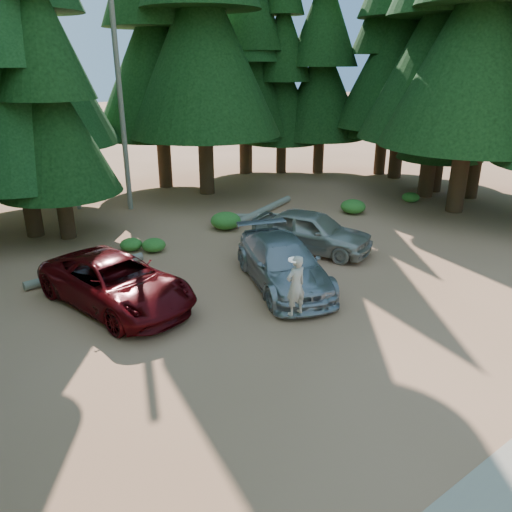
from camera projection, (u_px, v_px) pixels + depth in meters
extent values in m
plane|color=#9D6642|center=(330.00, 338.00, 12.98)|extent=(160.00, 160.00, 0.00)
cylinder|color=slate|center=(118.00, 78.00, 22.04)|extent=(0.24, 0.24, 12.00)
cylinder|color=slate|center=(65.00, 102.00, 22.42)|extent=(0.20, 0.20, 10.00)
imported|color=#50060A|center=(116.00, 282.00, 14.46)|extent=(3.51, 5.66, 1.46)
imported|color=#9DA0A5|center=(283.00, 263.00, 15.79)|extent=(3.72, 5.52, 1.48)
imported|color=#ACA598|center=(311.00, 231.00, 18.66)|extent=(3.53, 4.90, 1.55)
imported|color=beige|center=(296.00, 285.00, 12.83)|extent=(0.60, 0.40, 1.64)
cylinder|color=white|center=(295.00, 260.00, 12.61)|extent=(0.36, 0.36, 0.04)
cylinder|color=slate|center=(87.00, 270.00, 16.77)|extent=(4.07, 0.50, 0.29)
cylinder|color=slate|center=(263.00, 216.00, 22.70)|extent=(2.54, 1.85, 0.24)
cylinder|color=slate|center=(263.00, 211.00, 23.33)|extent=(4.79, 2.24, 0.32)
ellipsoid|color=#32691F|center=(131.00, 244.00, 18.88)|extent=(0.83, 0.83, 0.46)
ellipsoid|color=#32691F|center=(67.00, 279.00, 15.80)|extent=(0.96, 0.96, 0.53)
ellipsoid|color=#32691F|center=(154.00, 245.00, 18.77)|extent=(0.89, 0.89, 0.49)
ellipsoid|color=#32691F|center=(226.00, 221.00, 21.25)|extent=(1.30, 1.30, 0.71)
ellipsoid|color=#32691F|center=(353.00, 206.00, 23.45)|extent=(1.16, 1.16, 0.64)
ellipsoid|color=#32691F|center=(411.00, 197.00, 25.32)|extent=(0.88, 0.88, 0.48)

